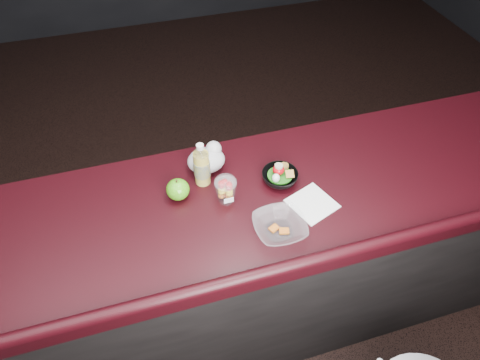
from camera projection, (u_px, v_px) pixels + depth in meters
name	position (u px, v px, depth m)	size (l,w,h in m)	color
room_shell	(212.00, 61.00, 0.87)	(8.00, 8.00, 8.00)	black
counter	(210.00, 276.00, 2.03)	(4.06, 0.71, 1.02)	black
lemonade_bottle	(202.00, 167.00, 1.69)	(0.07, 0.07, 0.20)	gold
fruit_cup	(226.00, 189.00, 1.64)	(0.09, 0.09, 0.12)	white
green_apple	(178.00, 189.00, 1.67)	(0.09, 0.09, 0.10)	#35770D
plastic_bag	(207.00, 159.00, 1.77)	(0.16, 0.13, 0.12)	silver
snack_bowl	(280.00, 176.00, 1.74)	(0.17, 0.17, 0.08)	black
takeout_bowl	(280.00, 227.00, 1.57)	(0.19, 0.19, 0.05)	silver
paper_napkin	(312.00, 204.00, 1.67)	(0.16, 0.16, 0.00)	white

